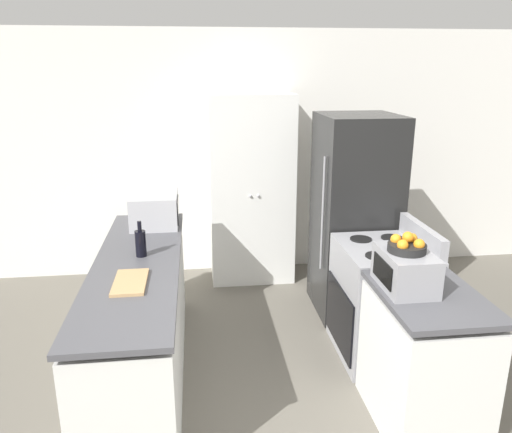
{
  "coord_description": "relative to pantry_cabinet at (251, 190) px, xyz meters",
  "views": [
    {
      "loc": [
        -0.47,
        -2.08,
        2.24
      ],
      "look_at": [
        0.0,
        1.78,
        1.05
      ],
      "focal_mm": 35.0,
      "sensor_mm": 36.0,
      "label": 1
    }
  ],
  "objects": [
    {
      "name": "wall_back",
      "position": [
        -0.1,
        0.3,
        0.32
      ],
      "size": [
        7.0,
        0.06,
        2.6
      ],
      "color": "white",
      "rests_on": "ground_plane"
    },
    {
      "name": "counter_left",
      "position": [
        -1.01,
        -1.7,
        -0.54
      ],
      "size": [
        0.6,
        2.33,
        0.91
      ],
      "color": "silver",
      "rests_on": "ground_plane"
    },
    {
      "name": "counter_right",
      "position": [
        0.82,
        -2.45,
        -0.54
      ],
      "size": [
        0.6,
        0.83,
        0.91
      ],
      "color": "silver",
      "rests_on": "ground_plane"
    },
    {
      "name": "pantry_cabinet",
      "position": [
        0.0,
        0.0,
        0.0
      ],
      "size": [
        0.86,
        0.53,
        1.97
      ],
      "color": "white",
      "rests_on": "ground_plane"
    },
    {
      "name": "stove",
      "position": [
        0.84,
        -1.64,
        -0.52
      ],
      "size": [
        0.66,
        0.76,
        1.07
      ],
      "color": "#9E9EA3",
      "rests_on": "ground_plane"
    },
    {
      "name": "refrigerator",
      "position": [
        0.85,
        -0.84,
        -0.07
      ],
      "size": [
        0.69,
        0.75,
        1.83
      ],
      "color": "black",
      "rests_on": "ground_plane"
    },
    {
      "name": "microwave",
      "position": [
        -0.93,
        -0.86,
        0.06
      ],
      "size": [
        0.4,
        0.47,
        0.27
      ],
      "color": "#B2B2B7",
      "rests_on": "counter_left"
    },
    {
      "name": "wine_bottle",
      "position": [
        -0.98,
        -1.6,
        0.03
      ],
      "size": [
        0.08,
        0.08,
        0.26
      ],
      "color": "black",
      "rests_on": "counter_left"
    },
    {
      "name": "toaster_oven",
      "position": [
        0.69,
        -2.35,
        0.05
      ],
      "size": [
        0.29,
        0.42,
        0.24
      ],
      "color": "#939399",
      "rests_on": "counter_right"
    },
    {
      "name": "fruit_bowl",
      "position": [
        0.69,
        -2.35,
        0.21
      ],
      "size": [
        0.23,
        0.23,
        0.13
      ],
      "color": "black",
      "rests_on": "toaster_oven"
    },
    {
      "name": "cutting_board",
      "position": [
        -1.01,
        -2.08,
        -0.06
      ],
      "size": [
        0.2,
        0.39,
        0.02
      ],
      "color": "tan",
      "rests_on": "counter_left"
    }
  ]
}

